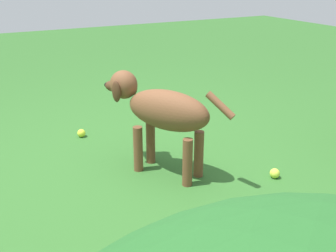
# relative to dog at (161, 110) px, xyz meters

# --- Properties ---
(ground) EXTENTS (14.00, 14.00, 0.00)m
(ground) POSITION_rel_dog_xyz_m (0.14, -0.04, -0.44)
(ground) COLOR #2D6026
(dog) EXTENTS (0.55, 0.88, 0.67)m
(dog) POSITION_rel_dog_xyz_m (0.00, 0.00, 0.00)
(dog) COLOR brown
(dog) RESTS_ON ground
(tennis_ball_0) EXTENTS (0.07, 0.07, 0.07)m
(tennis_ball_0) POSITION_rel_dog_xyz_m (0.13, 0.87, -0.41)
(tennis_ball_0) COLOR #C5E02D
(tennis_ball_0) RESTS_ON ground
(tennis_ball_1) EXTENTS (0.07, 0.07, 0.07)m
(tennis_ball_1) POSITION_rel_dog_xyz_m (-0.62, 0.44, -0.41)
(tennis_ball_1) COLOR #CAE341
(tennis_ball_1) RESTS_ON ground
(tennis_ball_2) EXTENTS (0.07, 0.07, 0.07)m
(tennis_ball_2) POSITION_rel_dog_xyz_m (0.31, -0.84, -0.41)
(tennis_ball_2) COLOR #D1E035
(tennis_ball_2) RESTS_ON ground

